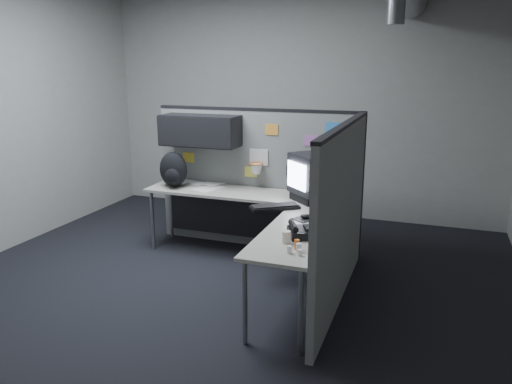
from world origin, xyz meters
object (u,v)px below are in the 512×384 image
at_px(desk, 259,211).
at_px(backpack, 173,170).
at_px(keyboard, 275,207).
at_px(phone, 302,231).
at_px(monitor, 315,177).

bearing_deg(desk, backpack, 168.43).
height_order(keyboard, phone, phone).
distance_m(desk, monitor, 0.69).
bearing_deg(phone, backpack, 131.38).
bearing_deg(desk, keyboard, -42.99).
relative_size(desk, phone, 7.30).
xyz_separation_m(desk, keyboard, (0.25, -0.23, 0.14)).
xyz_separation_m(monitor, backpack, (-1.67, 0.02, -0.06)).
distance_m(phone, backpack, 2.16).
bearing_deg(keyboard, phone, -47.57).
xyz_separation_m(keyboard, backpack, (-1.37, 0.46, 0.18)).
bearing_deg(backpack, desk, -14.92).
relative_size(keyboard, backpack, 1.21).
distance_m(keyboard, phone, 0.82).
bearing_deg(phone, desk, 111.05).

